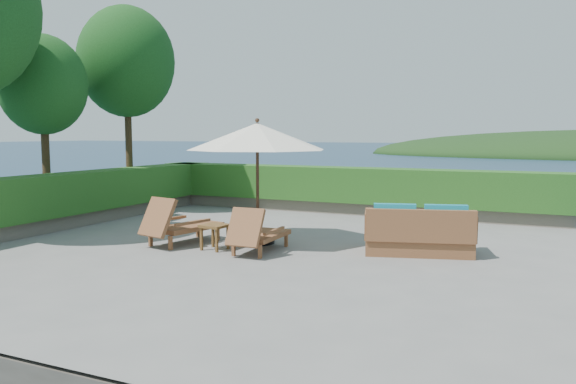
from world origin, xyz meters
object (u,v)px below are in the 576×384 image
at_px(patio_umbrella, 257,138).
at_px(lounge_right, 257,233).
at_px(side_table, 215,229).
at_px(lounge_left, 179,224).
at_px(wicker_loveseat, 418,234).

xyz_separation_m(patio_umbrella, lounge_right, (0.45, -0.87, -1.86)).
bearing_deg(patio_umbrella, side_table, -115.86).
height_order(patio_umbrella, side_table, patio_umbrella).
relative_size(lounge_left, side_table, 3.65).
bearing_deg(side_table, wicker_loveseat, 19.10).
bearing_deg(side_table, patio_umbrella, 64.14).
bearing_deg(wicker_loveseat, lounge_left, 178.06).
height_order(lounge_left, wicker_loveseat, lounge_left).
bearing_deg(lounge_right, lounge_left, 177.53).
xyz_separation_m(patio_umbrella, lounge_left, (-1.45, -0.82, -1.82)).
height_order(lounge_left, side_table, lounge_left).
bearing_deg(lounge_right, wicker_loveseat, 21.80).
distance_m(lounge_left, wicker_loveseat, 4.94).
xyz_separation_m(patio_umbrella, wicker_loveseat, (3.35, 0.35, -1.86)).
height_order(side_table, wicker_loveseat, wicker_loveseat).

